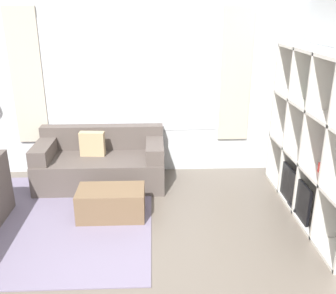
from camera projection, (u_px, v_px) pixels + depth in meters
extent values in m
cube|color=silver|center=(133.00, 83.00, 5.39)|extent=(5.97, 0.07, 2.70)
cube|color=white|center=(133.00, 77.00, 5.32)|extent=(2.62, 0.01, 1.60)
cube|color=beige|center=(27.00, 78.00, 5.25)|extent=(0.44, 0.03, 1.90)
cube|color=beige|center=(236.00, 76.00, 5.36)|extent=(0.44, 0.03, 1.90)
cube|color=slate|center=(48.00, 220.00, 4.44)|extent=(2.45, 2.40, 0.01)
cube|color=#515660|center=(336.00, 139.00, 4.27)|extent=(0.02, 2.23, 1.93)
cube|color=silver|center=(319.00, 139.00, 4.26)|extent=(0.42, 0.04, 1.93)
cube|color=silver|center=(301.00, 125.00, 4.78)|extent=(0.42, 0.04, 1.93)
cube|color=silver|center=(286.00, 113.00, 5.31)|extent=(0.42, 0.04, 1.93)
cube|color=silver|center=(308.00, 212.00, 4.59)|extent=(0.42, 2.23, 0.04)
cube|color=silver|center=(315.00, 165.00, 4.37)|extent=(0.42, 2.23, 0.04)
cube|color=silver|center=(323.00, 112.00, 4.15)|extent=(0.42, 2.23, 0.04)
cube|color=silver|center=(332.00, 54.00, 3.93)|extent=(0.42, 2.23, 0.04)
cube|color=black|center=(295.00, 192.00, 4.57)|extent=(0.04, 0.89, 0.44)
cube|color=black|center=(295.00, 207.00, 4.64)|extent=(0.10, 0.24, 0.03)
cylinder|color=orange|center=(299.00, 193.00, 4.83)|extent=(0.09, 0.09, 0.16)
cylinder|color=white|center=(311.00, 99.00, 4.41)|extent=(0.06, 0.06, 0.11)
cube|color=#388947|center=(311.00, 98.00, 4.41)|extent=(0.08, 0.08, 0.13)
cylinder|color=orange|center=(335.00, 112.00, 3.83)|extent=(0.06, 0.06, 0.13)
cube|color=red|center=(325.00, 169.00, 4.09)|extent=(0.11, 0.11, 0.11)
cube|color=#564C47|center=(101.00, 170.00, 5.29)|extent=(1.76, 0.84, 0.43)
cube|color=#564C47|center=(103.00, 137.00, 5.46)|extent=(1.76, 0.18, 0.35)
cube|color=#564C47|center=(44.00, 150.00, 5.15)|extent=(0.24, 0.78, 0.21)
cube|color=#564C47|center=(155.00, 149.00, 5.21)|extent=(0.24, 0.78, 0.21)
cube|color=tan|center=(92.00, 144.00, 5.20)|extent=(0.35, 0.15, 0.34)
cube|color=brown|center=(111.00, 203.00, 4.45)|extent=(0.79, 0.45, 0.37)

